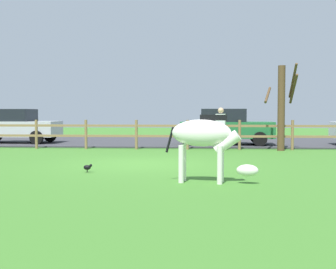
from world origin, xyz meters
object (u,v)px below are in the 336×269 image
(crow_on_grass, at_px, (88,167))
(parked_car_green, at_px, (226,126))
(parked_car_silver, at_px, (14,126))
(bare_tree, at_px, (282,106))
(zebra, at_px, (205,138))
(visitor_near_fence, at_px, (221,127))

(crow_on_grass, bearing_deg, parked_car_green, 66.75)
(parked_car_silver, bearing_deg, parked_car_green, -2.56)
(bare_tree, bearing_deg, parked_car_green, 128.35)
(zebra, height_order, crow_on_grass, zebra)
(parked_car_green, xyz_separation_m, parked_car_silver, (-9.72, 0.43, 0.00))
(zebra, xyz_separation_m, crow_on_grass, (-2.83, 1.38, -0.80))
(parked_car_silver, xyz_separation_m, visitor_near_fence, (9.36, -3.05, 0.06))
(crow_on_grass, bearing_deg, zebra, -26.02)
(bare_tree, relative_size, parked_car_green, 0.81)
(zebra, xyz_separation_m, visitor_near_fence, (0.69, 7.80, -0.02))
(parked_car_green, height_order, parked_car_silver, same)
(zebra, height_order, parked_car_green, parked_car_green)
(zebra, height_order, visitor_near_fence, visitor_near_fence)
(bare_tree, xyz_separation_m, crow_on_grass, (-5.83, -6.57, -1.59))
(parked_car_green, xyz_separation_m, visitor_near_fence, (-0.36, -2.61, 0.06))
(zebra, bearing_deg, bare_tree, 69.36)
(bare_tree, height_order, parked_car_silver, bare_tree)
(zebra, height_order, parked_car_silver, parked_car_silver)
(zebra, relative_size, crow_on_grass, 8.97)
(crow_on_grass, bearing_deg, parked_car_silver, 121.67)
(parked_car_silver, distance_m, visitor_near_fence, 9.84)
(parked_car_green, bearing_deg, parked_car_silver, 177.44)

